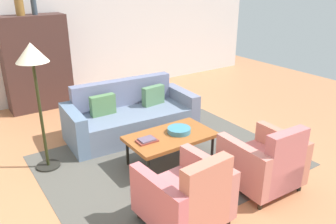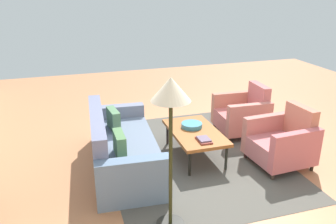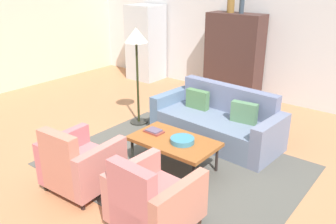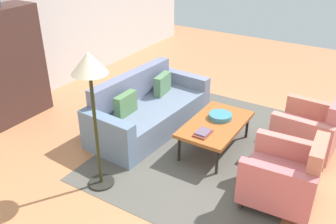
# 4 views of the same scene
# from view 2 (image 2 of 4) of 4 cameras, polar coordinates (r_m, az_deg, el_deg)

# --- Properties ---
(ground_plane) EXTENTS (11.92, 11.92, 0.00)m
(ground_plane) POSITION_cam_2_polar(r_m,az_deg,el_deg) (5.39, 5.78, -7.95)
(ground_plane) COLOR #B8774D
(area_rug) EXTENTS (3.40, 2.60, 0.01)m
(area_rug) POSITION_cam_2_polar(r_m,az_deg,el_deg) (5.49, 3.85, -7.23)
(area_rug) COLOR #514F48
(area_rug) RESTS_ON ground
(couch) EXTENTS (2.15, 1.03, 0.86)m
(couch) POSITION_cam_2_polar(r_m,az_deg,el_deg) (5.11, -8.16, -6.08)
(couch) COLOR slate
(couch) RESTS_ON ground
(coffee_table) EXTENTS (1.20, 0.70, 0.43)m
(coffee_table) POSITION_cam_2_polar(r_m,az_deg,el_deg) (5.34, 4.45, -3.46)
(coffee_table) COLOR black
(coffee_table) RESTS_ON ground
(armchair_left) EXTENTS (0.85, 0.85, 0.88)m
(armchair_left) POSITION_cam_2_polar(r_m,az_deg,el_deg) (5.41, 18.41, -4.75)
(armchair_left) COLOR #342823
(armchair_left) RESTS_ON ground
(armchair_right) EXTENTS (0.83, 0.83, 0.88)m
(armchair_right) POSITION_cam_2_polar(r_m,az_deg,el_deg) (6.33, 12.33, -0.41)
(armchair_right) COLOR #362214
(armchair_right) RESTS_ON ground
(fruit_bowl) EXTENTS (0.33, 0.33, 0.07)m
(fruit_bowl) POSITION_cam_2_polar(r_m,az_deg,el_deg) (5.44, 3.92, -2.17)
(fruit_bowl) COLOR teal
(fruit_bowl) RESTS_ON coffee_table
(book_stack) EXTENTS (0.27, 0.18, 0.04)m
(book_stack) POSITION_cam_2_polar(r_m,az_deg,el_deg) (5.00, 5.90, -4.54)
(book_stack) COLOR brown
(book_stack) RESTS_ON coffee_table
(floor_lamp) EXTENTS (0.40, 0.40, 1.72)m
(floor_lamp) POSITION_cam_2_polar(r_m,az_deg,el_deg) (3.40, 0.46, 1.27)
(floor_lamp) COLOR #262621
(floor_lamp) RESTS_ON ground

